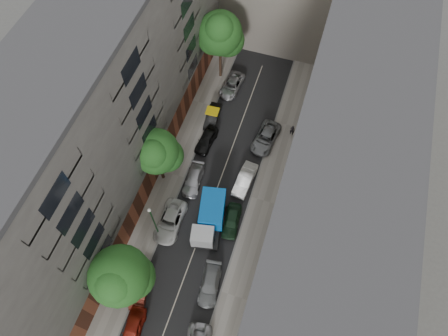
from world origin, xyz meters
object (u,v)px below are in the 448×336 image
at_px(car_right_4, 266,138).
at_px(pedestrian, 292,130).
at_px(tree_far, 221,35).
at_px(car_left_4, 206,140).
at_px(tree_mid, 157,153).
at_px(car_right_3, 245,179).
at_px(car_left_1, 140,290).
at_px(car_right_2, 232,221).
at_px(car_left_3, 194,180).
at_px(tree_near, 120,277).
at_px(tarp_truck, 210,217).
at_px(car_right_1, 210,284).
at_px(car_left_0, 133,329).
at_px(lamp_post, 153,220).
at_px(car_left_2, 170,222).
at_px(car_left_5, 213,116).
at_px(car_left_6, 232,85).

bearing_deg(car_right_4, pedestrian, 41.74).
bearing_deg(tree_far, car_right_4, -44.37).
bearing_deg(car_left_4, tree_mid, -110.76).
xyz_separation_m(car_right_3, car_right_4, (0.80, 6.28, -0.03)).
height_order(car_left_1, car_right_2, car_right_2).
distance_m(car_left_3, tree_mid, 6.13).
relative_size(car_left_3, tree_near, 0.55).
bearing_deg(tree_mid, tarp_truck, -27.11).
height_order(car_left_1, pedestrian, pedestrian).
distance_m(tarp_truck, car_right_2, 2.51).
height_order(car_left_3, car_right_1, car_right_1).
distance_m(tree_mid, tree_far, 17.06).
bearing_deg(car_left_3, car_left_0, -95.16).
height_order(lamp_post, pedestrian, lamp_post).
height_order(car_left_2, car_right_4, car_left_2).
distance_m(car_left_5, tree_mid, 11.31).
height_order(tarp_truck, car_left_1, tarp_truck).
height_order(car_right_1, car_right_2, car_right_2).
xyz_separation_m(car_right_3, tree_mid, (-9.10, -2.40, 4.89)).
xyz_separation_m(car_right_3, tree_near, (-7.30, -15.25, 4.57)).
relative_size(car_left_6, car_right_2, 1.15).
bearing_deg(pedestrian, car_left_3, 50.50).
relative_size(car_left_5, car_right_2, 0.98).
bearing_deg(car_left_0, car_left_4, 85.07).
height_order(car_left_4, car_right_3, car_right_3).
bearing_deg(car_left_6, car_left_5, -93.06).
bearing_deg(tarp_truck, car_left_2, -171.78).
distance_m(car_right_1, pedestrian, 20.90).
bearing_deg(car_right_2, tarp_truck, -168.55).
distance_m(tree_far, lamp_post, 23.64).
xyz_separation_m(car_left_1, car_left_3, (0.80, 13.20, -0.02)).
bearing_deg(pedestrian, car_left_2, 60.85).
relative_size(car_left_5, car_left_6, 0.85).
distance_m(car_left_5, lamp_post, 16.71).
height_order(tree_near, lamp_post, tree_near).
distance_m(car_left_1, car_left_5, 22.40).
bearing_deg(car_right_2, tree_near, -131.96).
bearing_deg(car_left_0, tree_far, 87.59).
bearing_deg(tarp_truck, tree_near, -130.36).
relative_size(tarp_truck, car_left_0, 1.54).
xyz_separation_m(car_right_2, lamp_post, (-7.05, -3.67, 3.51)).
bearing_deg(car_left_1, tree_near, -173.13).
distance_m(car_right_1, car_right_2, 7.16).
bearing_deg(car_left_3, pedestrian, 42.18).
bearing_deg(car_right_2, car_right_1, -96.07).
bearing_deg(car_left_3, car_left_4, 88.77).
distance_m(car_left_6, car_right_4, 9.28).
distance_m(car_right_1, tree_near, 9.12).
height_order(car_left_4, car_left_6, car_left_4).
relative_size(car_left_1, car_right_4, 0.79).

